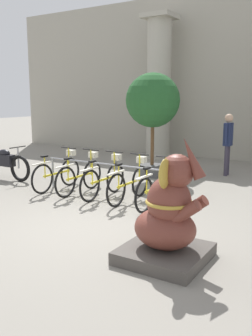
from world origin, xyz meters
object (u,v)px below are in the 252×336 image
Objects in this scene: bicycle_4 at (157,187)px; bicycle_0 at (58,173)px; potted_tree at (153,104)px; bicycle_1 at (80,176)px; bicycle_3 at (130,183)px; motorcycle at (3,162)px; person_pedestrian at (228,138)px; bicycle_2 at (104,179)px; elephant_statue at (168,220)px.

bicycle_0 is at bearing 179.05° from bicycle_4.
bicycle_1 is at bearing -101.81° from potted_tree.
bicycle_0 and bicycle_4 have the same top height.
motorcycle is at bearing 178.68° from bicycle_3.
potted_tree is at bearing 64.86° from bicycle_0.
person_pedestrian is (5.18, 3.78, 0.62)m from motorcycle.
bicycle_2 and bicycle_3 have the same top height.
bicycle_1 is (0.69, 0.02, 0.00)m from bicycle_0.
motorcycle is at bearing 158.71° from elephant_statue.
person_pedestrian reaches higher than elephant_statue.
potted_tree is (-2.88, 4.97, 1.48)m from elephant_statue.
bicycle_4 reaches higher than motorcycle.
bicycle_4 is 4.90m from motorcycle.
bicycle_1 is 0.96× the size of person_pedestrian.
bicycle_1 is at bearing 179.92° from bicycle_2.
bicycle_0 and bicycle_3 have the same top height.
bicycle_2 is at bearing 139.30° from elephant_statue.
elephant_statue is (2.04, -2.34, 0.18)m from bicycle_3.
bicycle_2 is at bearing 177.20° from bicycle_4.
bicycle_3 reaches higher than motorcycle.
bicycle_4 is at bearing -1.89° from bicycle_1.
potted_tree is at bearing 119.63° from bicycle_4.
bicycle_0 is 0.59× the size of potted_tree.
bicycle_3 is at bearing -72.37° from potted_tree.
elephant_statue reaches higher than motorcycle.
bicycle_0 is at bearing -2.87° from motorcycle.
bicycle_0 is 0.97× the size of elephant_statue.
bicycle_0 is 2.13m from motorcycle.
bicycle_2 is 0.69m from bicycle_3.
potted_tree reaches higher than bicycle_2.
bicycle_0 is 0.82× the size of motorcycle.
elephant_statue is (3.42, -2.35, 0.18)m from bicycle_1.
bicycle_4 is at bearing -0.95° from bicycle_0.
bicycle_3 is 4.21m from motorcycle.
elephant_statue is at bearing -59.48° from bicycle_4.
bicycle_3 is 0.59× the size of potted_tree.
potted_tree is (-0.84, 2.64, 1.67)m from bicycle_3.
potted_tree reaches higher than elephant_statue.
motorcycle is at bearing 178.21° from bicycle_4.
bicycle_4 is 4.00m from person_pedestrian.
bicycle_0 is 1.39m from bicycle_2.
bicycle_1 is at bearing 1.87° from bicycle_0.
bicycle_0 is at bearing -115.14° from potted_tree.
bicycle_2 is at bearing -1.39° from motorcycle.
bicycle_1 is 0.59× the size of potted_tree.
bicycle_0 is at bearing -179.73° from bicycle_3.
motorcycle is at bearing 178.61° from bicycle_2.
bicycle_1 is at bearing -121.45° from person_pedestrian.
bicycle_4 is at bearing -4.61° from bicycle_3.
bicycle_1 is at bearing -1.71° from motorcycle.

